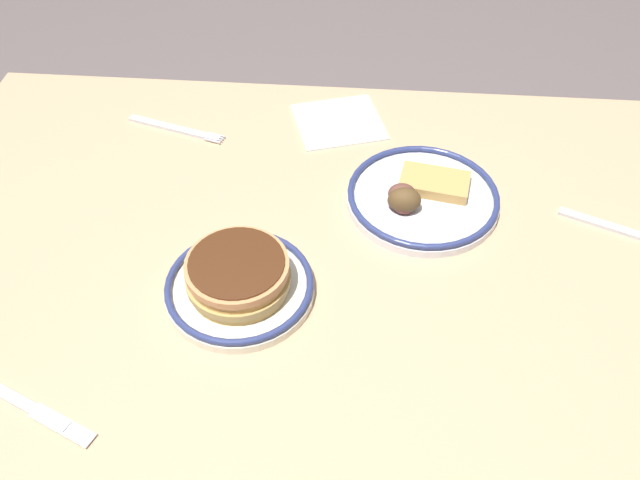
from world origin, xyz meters
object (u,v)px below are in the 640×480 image
at_px(plate_near_main, 421,197).
at_px(fork_near, 177,129).
at_px(butter_knife, 25,405).
at_px(paper_napkin, 339,122).
at_px(plate_center_pancakes, 239,281).

height_order(plate_near_main, fork_near, plate_near_main).
distance_m(plate_near_main, butter_knife, 0.63).
bearing_deg(plate_near_main, paper_napkin, -55.27).
xyz_separation_m(plate_near_main, butter_knife, (0.49, 0.40, -0.01)).
relative_size(plate_center_pancakes, fork_near, 1.13).
relative_size(plate_near_main, plate_center_pancakes, 1.16).
height_order(plate_center_pancakes, paper_napkin, plate_center_pancakes).
height_order(fork_near, butter_knife, same).
bearing_deg(plate_near_main, fork_near, -20.27).
xyz_separation_m(plate_near_main, paper_napkin, (0.14, -0.20, -0.01)).
distance_m(paper_napkin, fork_near, 0.29).
xyz_separation_m(fork_near, butter_knife, (0.06, 0.56, -0.00)).
bearing_deg(plate_near_main, butter_knife, 39.40).
relative_size(paper_napkin, butter_knife, 0.76).
relative_size(paper_napkin, fork_near, 0.81).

